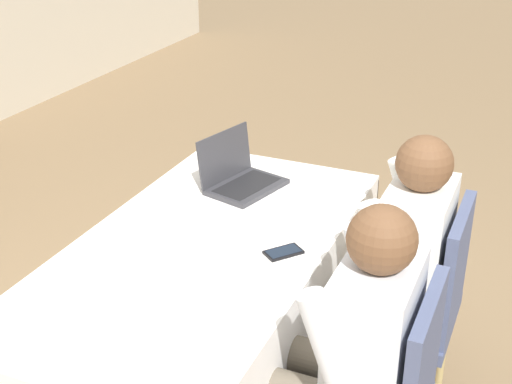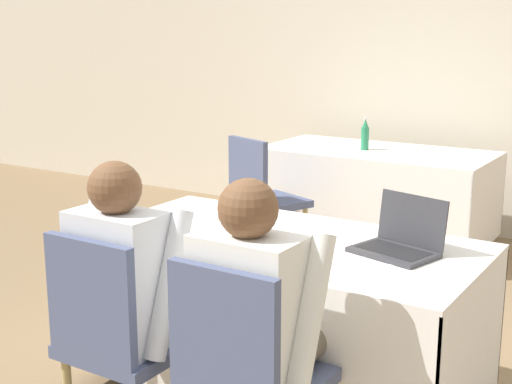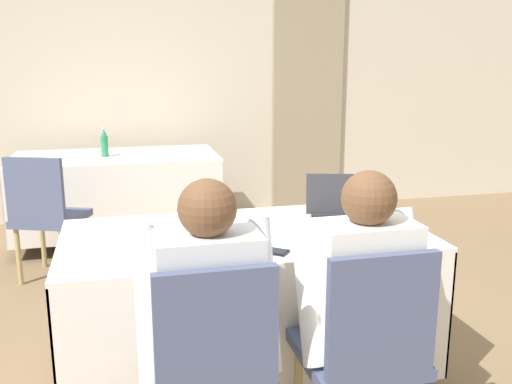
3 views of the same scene
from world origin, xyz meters
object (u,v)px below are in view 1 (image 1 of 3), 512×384
object	(u,v)px
chair_near_right	(416,303)
person_checkered_shirt	(347,352)
laptop	(240,177)
person_white_shirt	(392,261)
cell_phone	(283,252)

from	to	relation	value
chair_near_right	person_checkered_shirt	size ratio (longest dim) A/B	0.78
laptop	person_white_shirt	distance (m)	0.76
person_checkered_shirt	laptop	bearing A→B (deg)	-137.91
laptop	person_white_shirt	bearing A→B (deg)	-91.80
laptop	person_checkered_shirt	size ratio (longest dim) A/B	0.32
cell_phone	chair_near_right	distance (m)	0.56
cell_phone	chair_near_right	world-z (taller)	chair_near_right
laptop	cell_phone	world-z (taller)	laptop
person_checkered_shirt	person_white_shirt	distance (m)	0.58
laptop	person_checkered_shirt	world-z (taller)	person_checkered_shirt
laptop	person_white_shirt	xyz separation A→B (m)	(-0.21, -0.72, -0.13)
laptop	person_white_shirt	size ratio (longest dim) A/B	0.32
person_checkered_shirt	person_white_shirt	bearing A→B (deg)	-180.00
person_checkered_shirt	chair_near_right	bearing A→B (deg)	169.85
chair_near_right	cell_phone	bearing A→B (deg)	-62.08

